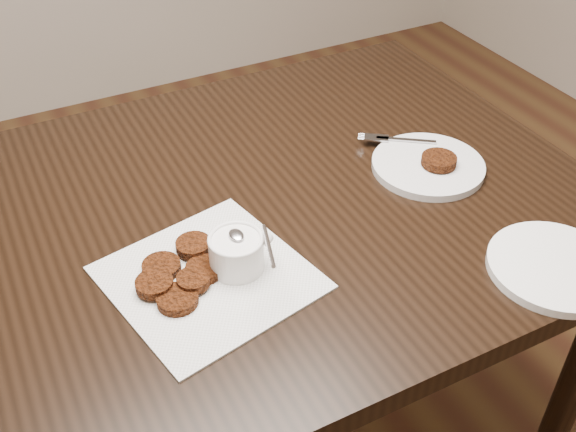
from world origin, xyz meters
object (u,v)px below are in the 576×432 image
object	(u,v)px
plate_with_patty	(428,162)
plate_empty	(555,267)
sauce_ramekin	(236,237)
table	(217,360)
napkin	(209,277)

from	to	relation	value
plate_with_patty	plate_empty	xyz separation A→B (m)	(0.01, -0.32, -0.01)
sauce_ramekin	table	bearing A→B (deg)	90.86
table	plate_empty	distance (m)	0.69
sauce_ramekin	plate_with_patty	distance (m)	0.44
plate_with_patty	napkin	bearing A→B (deg)	-169.69
sauce_ramekin	plate_with_patty	size ratio (longest dim) A/B	0.57
plate_with_patty	plate_empty	size ratio (longest dim) A/B	1.01
napkin	table	bearing A→B (deg)	71.95
table	plate_with_patty	size ratio (longest dim) A/B	6.69
sauce_ramekin	plate_with_patty	xyz separation A→B (m)	(0.43, 0.09, -0.05)
napkin	plate_empty	size ratio (longest dim) A/B	1.35
plate_with_patty	table	bearing A→B (deg)	172.73
table	sauce_ramekin	size ratio (longest dim) A/B	11.69
sauce_ramekin	plate_with_patty	world-z (taller)	sauce_ramekin
table	plate_empty	world-z (taller)	plate_empty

